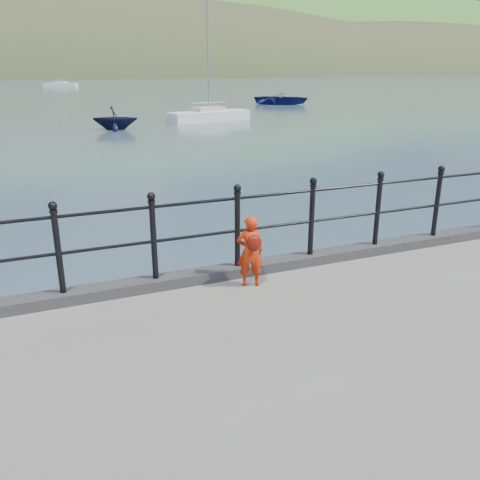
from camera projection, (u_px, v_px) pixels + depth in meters
name	position (u px, v px, depth m)	size (l,w,h in m)	color
ground	(197.00, 339.00, 7.62)	(600.00, 600.00, 0.00)	#2D4251
kerb	(198.00, 276.00, 7.14)	(60.00, 0.30, 0.15)	#28282B
railing	(197.00, 226.00, 6.90)	(18.11, 0.11, 1.20)	black
far_shore	(118.00, 125.00, 237.88)	(830.00, 200.00, 156.00)	#333A21
child	(250.00, 251.00, 6.86)	(0.42, 0.35, 1.00)	red
launch_blue	(282.00, 99.00, 52.78)	(4.05, 5.67, 1.17)	navy
launch_navy	(115.00, 118.00, 31.98)	(2.39, 2.77, 1.46)	black
sailboat_deep	(61.00, 85.00, 95.11)	(6.35, 4.30, 9.10)	white
sailboat_near	(209.00, 116.00, 37.16)	(6.51, 3.22, 8.63)	white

